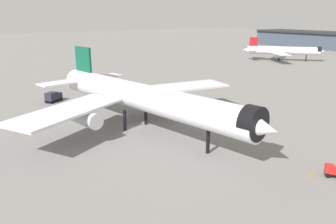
{
  "coord_description": "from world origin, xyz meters",
  "views": [
    {
      "loc": [
        63.28,
        -37.01,
        24.7
      ],
      "look_at": [
        10.37,
        1.72,
        5.78
      ],
      "focal_mm": 36.09,
      "sensor_mm": 36.0,
      "label": 1
    }
  ],
  "objects_px": {
    "airliner_near_gate": "(142,98)",
    "baggage_tug_wing": "(335,171)",
    "airliner_far_taxiway": "(283,51)",
    "traffic_cone_near_nose": "(311,174)",
    "service_truck_front": "(53,97)"
  },
  "relations": [
    {
      "from": "airliner_far_taxiway",
      "to": "service_truck_front",
      "type": "relative_size",
      "value": 6.4
    },
    {
      "from": "airliner_far_taxiway",
      "to": "traffic_cone_near_nose",
      "type": "xyz_separation_m",
      "value": [
        88.93,
        -115.75,
        -5.3
      ]
    },
    {
      "from": "airliner_far_taxiway",
      "to": "traffic_cone_near_nose",
      "type": "distance_m",
      "value": 146.07
    },
    {
      "from": "airliner_near_gate",
      "to": "baggage_tug_wing",
      "type": "distance_m",
      "value": 39.89
    },
    {
      "from": "airliner_far_taxiway",
      "to": "baggage_tug_wing",
      "type": "height_order",
      "value": "airliner_far_taxiway"
    },
    {
      "from": "airliner_far_taxiway",
      "to": "baggage_tug_wing",
      "type": "distance_m",
      "value": 145.24
    },
    {
      "from": "service_truck_front",
      "to": "baggage_tug_wing",
      "type": "xyz_separation_m",
      "value": [
        74.17,
        20.26,
        -0.62
      ]
    },
    {
      "from": "service_truck_front",
      "to": "baggage_tug_wing",
      "type": "distance_m",
      "value": 76.89
    },
    {
      "from": "baggage_tug_wing",
      "to": "airliner_far_taxiway",
      "type": "bearing_deg",
      "value": -85.05
    },
    {
      "from": "service_truck_front",
      "to": "baggage_tug_wing",
      "type": "relative_size",
      "value": 1.64
    },
    {
      "from": "service_truck_front",
      "to": "traffic_cone_near_nose",
      "type": "distance_m",
      "value": 73.94
    },
    {
      "from": "airliner_far_taxiway",
      "to": "airliner_near_gate",
      "type": "bearing_deg",
      "value": -107.22
    },
    {
      "from": "service_truck_front",
      "to": "baggage_tug_wing",
      "type": "height_order",
      "value": "service_truck_front"
    },
    {
      "from": "airliner_near_gate",
      "to": "service_truck_front",
      "type": "distance_m",
      "value": 38.07
    },
    {
      "from": "service_truck_front",
      "to": "airliner_near_gate",
      "type": "bearing_deg",
      "value": -113.1
    }
  ]
}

